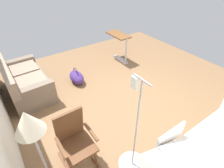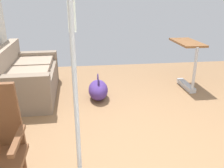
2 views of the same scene
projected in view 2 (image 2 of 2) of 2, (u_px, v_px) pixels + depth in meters
ground_plane at (161, 142)px, 2.87m from camera, size 6.61×6.61×0.00m
couch at (27, 79)px, 4.07m from camera, size 1.62×0.89×0.85m
overbed_table at (188, 59)px, 4.39m from camera, size 0.84×0.41×0.84m
duffel_bag at (98, 90)px, 4.01m from camera, size 0.57×0.34×0.43m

